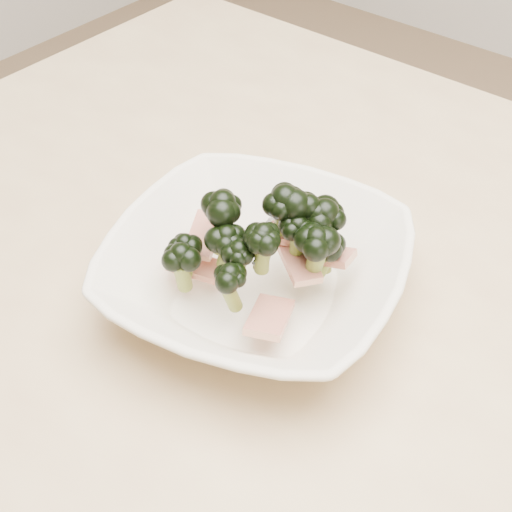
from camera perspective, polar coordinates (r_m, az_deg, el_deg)
name	(u,v)px	position (r m, az deg, el deg)	size (l,w,h in m)	color
dining_table	(370,372)	(0.72, 9.09, -9.12)	(1.20, 0.80, 0.75)	tan
broccoli_dish	(258,266)	(0.61, 0.20, -0.80)	(0.31, 0.31, 0.11)	silver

